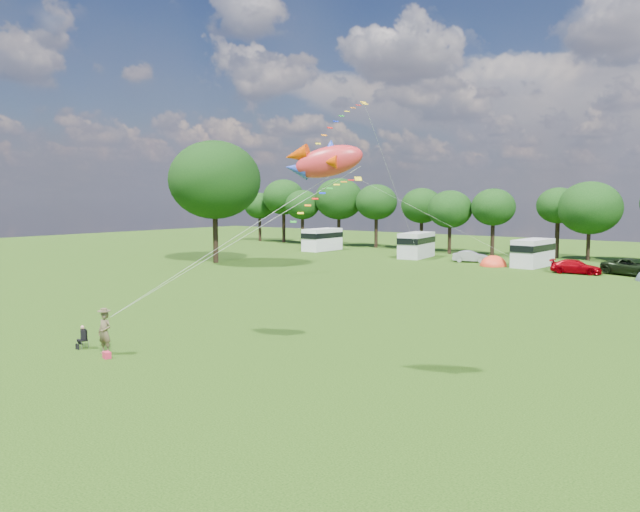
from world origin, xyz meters
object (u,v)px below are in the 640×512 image
Objects in this scene: tent_orange at (493,266)px; camp_chair at (83,335)px; car_b at (471,256)px; campervan_b at (416,244)px; campervan_a at (322,239)px; kite_flyer at (105,333)px; car_d at (634,267)px; fish_kite at (323,161)px; car_c at (576,267)px; campervan_c at (533,252)px; big_tree at (215,180)px.

camp_chair is at bearing -91.99° from tent_orange.
car_b is 7.45m from campervan_b.
kite_flyer is (25.71, -49.91, -0.59)m from campervan_a.
fish_kite is at bearing -164.30° from car_d.
car_b is 12.67m from car_c.
campervan_c is 2.99× the size of kite_flyer.
big_tree is 40.70m from kite_flyer.
car_c is 45.28m from kite_flyer.
big_tree is at bearing -148.83° from tent_orange.
tent_orange is (25.49, 15.42, -9.00)m from big_tree.
campervan_b is (14.71, 18.43, -7.42)m from big_tree.
car_d is (38.82, 15.62, -8.24)m from big_tree.
fish_kite is (20.54, -45.03, 7.07)m from campervan_b.
campervan_c is at bearing -111.26° from car_b.
campervan_a reaches higher than car_b.
tent_orange is 0.87× the size of fish_kite.
campervan_c is at bearing 108.75° from camp_chair.
car_b is 16.88m from car_d.
car_b is 1.83× the size of kite_flyer.
car_b is at bearing 104.40° from car_d.
big_tree is 6.69× the size of kite_flyer.
campervan_c is (-9.88, 1.74, 0.74)m from car_d.
car_c is at bearing 22.09° from big_tree.
car_d is 48.06m from kite_flyer.
campervan_b is at bearing -93.93° from campervan_a.
campervan_b reaches higher than camp_chair.
campervan_a reaches higher than campervan_c.
campervan_a is at bearing 103.89° from fish_kite.
campervan_b is (-24.10, 2.81, 0.82)m from car_d.
car_c is 20.03m from campervan_b.
car_b is 1.03× the size of fish_kite.
camp_chair is (9.18, -49.05, -0.93)m from campervan_b.
campervan_b is at bearing 93.81° from kite_flyer.
big_tree is 42.65m from car_d.
tent_orange is 44.00m from fish_kite.
camp_chair is (-14.92, -46.24, -0.12)m from car_d.
fish_kite is at bearing 175.16° from car_c.
campervan_c is (6.90, -0.06, 0.89)m from car_b.
tent_orange is at bearing -140.87° from car_b.
camp_chair is at bearing -154.80° from campervan_a.
fish_kite is (11.36, 4.02, 8.00)m from camp_chair.
tent_orange is (3.46, -2.01, -0.62)m from car_b.
fish_kite reaches higher than kite_flyer.
big_tree is 24.72m from campervan_b.
car_d reaches higher than car_c.
car_b is 4.05m from tent_orange.
campervan_c reaches higher than car_c.
campervan_a is (-22.12, 1.90, 0.94)m from car_b.
tent_orange is (-13.33, -0.20, -0.76)m from car_d.
campervan_a reaches higher than car_d.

